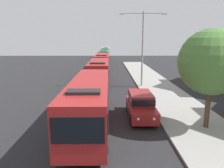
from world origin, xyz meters
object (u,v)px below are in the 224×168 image
object	(u,v)px
bus_rear	(105,53)
streetlamp_mid	(143,42)
bus_fourth_in_line	(104,56)
roadside_tree	(212,62)
bus_second_in_line	(99,72)
white_suv	(141,104)
bus_lead	(90,100)
bus_tail_end	(106,51)
bus_middle	(102,62)

from	to	relation	value
bus_rear	streetlamp_mid	world-z (taller)	streetlamp_mid
bus_fourth_in_line	roadside_tree	xyz separation A→B (m)	(7.70, -42.32, 2.73)
bus_second_in_line	white_suv	world-z (taller)	bus_second_in_line
bus_lead	roadside_tree	world-z (taller)	roadside_tree
bus_tail_end	streetlamp_mid	size ratio (longest dim) A/B	1.22
bus_middle	white_suv	distance (m)	26.12
bus_middle	roadside_tree	world-z (taller)	roadside_tree
bus_lead	white_suv	bearing A→B (deg)	18.06
bus_lead	bus_rear	size ratio (longest dim) A/B	1.03
bus_rear	white_suv	world-z (taller)	bus_rear
bus_lead	bus_second_in_line	world-z (taller)	same
bus_lead	bus_rear	world-z (taller)	same
bus_lead	bus_middle	distance (m)	27.05
bus_second_in_line	white_suv	size ratio (longest dim) A/B	2.11
bus_middle	roadside_tree	xyz separation A→B (m)	(7.70, -28.10, 2.73)
bus_second_in_line	white_suv	bearing A→B (deg)	-73.56
bus_lead	bus_fourth_in_line	bearing A→B (deg)	90.00
streetlamp_mid	bus_fourth_in_line	bearing A→B (deg)	100.48
bus_second_in_line	streetlamp_mid	world-z (taller)	streetlamp_mid
bus_lead	bus_second_in_line	bearing A→B (deg)	90.00
bus_middle	bus_fourth_in_line	size ratio (longest dim) A/B	1.11
white_suv	roadside_tree	distance (m)	5.71
streetlamp_mid	bus_tail_end	bearing A→B (deg)	95.52
bus_middle	streetlamp_mid	size ratio (longest dim) A/B	1.37
bus_lead	white_suv	world-z (taller)	bus_lead
white_suv	bus_middle	bearing A→B (deg)	98.14
bus_rear	bus_tail_end	xyz separation A→B (m)	(-0.00, 13.08, -0.00)
bus_middle	bus_rear	xyz separation A→B (m)	(-0.00, 27.77, -0.00)
bus_fourth_in_line	streetlamp_mid	distance (m)	29.92
bus_lead	bus_fourth_in_line	xyz separation A→B (m)	(-0.00, 41.27, -0.00)
streetlamp_mid	bus_second_in_line	bearing A→B (deg)	163.13
bus_lead	bus_rear	distance (m)	54.82
bus_middle	bus_rear	bearing A→B (deg)	90.00
bus_fourth_in_line	bus_tail_end	size ratio (longest dim) A/B	1.01
bus_fourth_in_line	streetlamp_mid	size ratio (longest dim) A/B	1.23
bus_second_in_line	bus_middle	bearing A→B (deg)	90.00
bus_fourth_in_line	white_suv	distance (m)	40.24
bus_fourth_in_line	bus_rear	distance (m)	13.55
bus_fourth_in_line	white_suv	bearing A→B (deg)	-84.73
bus_lead	bus_tail_end	xyz separation A→B (m)	(-0.00, 67.91, -0.00)
streetlamp_mid	roadside_tree	size ratio (longest dim) A/B	1.40
bus_second_in_line	roadside_tree	world-z (taller)	roadside_tree
bus_lead	roadside_tree	distance (m)	8.24
bus_tail_end	white_suv	distance (m)	66.81
bus_middle	bus_rear	size ratio (longest dim) A/B	1.09
bus_lead	roadside_tree	xyz separation A→B (m)	(7.70, -1.05, 2.73)
bus_middle	bus_tail_end	distance (m)	40.86
bus_rear	streetlamp_mid	bearing A→B (deg)	-82.80
bus_lead	bus_second_in_line	xyz separation A→B (m)	(-0.00, 13.74, -0.00)
bus_fourth_in_line	streetlamp_mid	world-z (taller)	streetlamp_mid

